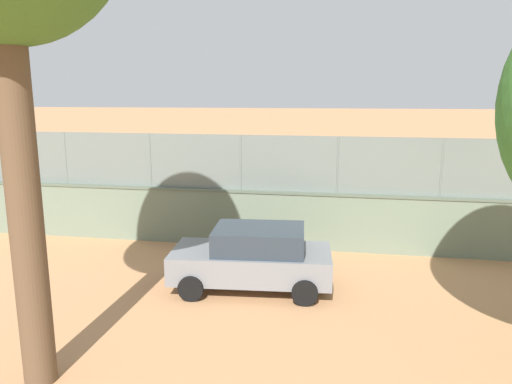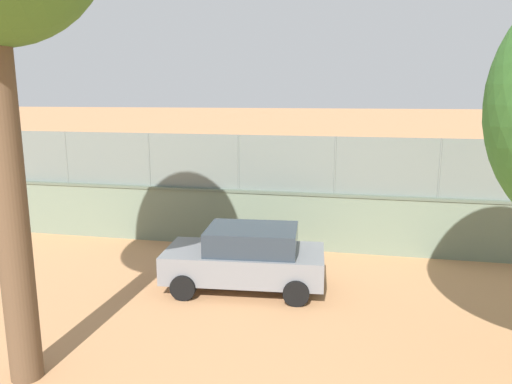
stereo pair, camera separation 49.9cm
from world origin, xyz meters
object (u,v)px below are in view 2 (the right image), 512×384
object	(u,v)px
player_baseline_waiting	(251,190)
spare_ball_by_wall	(461,245)
parked_car_grey	(246,257)
player_at_service_line	(305,192)
player_foreground_swinging	(187,192)
sports_ball	(211,215)

from	to	relation	value
player_baseline_waiting	spare_ball_by_wall	size ratio (longest dim) A/B	8.28
parked_car_grey	player_baseline_waiting	bearing A→B (deg)	-79.95
parked_car_grey	player_at_service_line	bearing A→B (deg)	-96.43
player_at_service_line	parked_car_grey	size ratio (longest dim) A/B	0.41
player_baseline_waiting	player_at_service_line	size ratio (longest dim) A/B	0.96
player_foreground_swinging	spare_ball_by_wall	xyz separation A→B (m)	(-10.14, 2.96, -0.75)
player_foreground_swinging	parked_car_grey	size ratio (longest dim) A/B	0.36
player_foreground_swinging	sports_ball	bearing A→B (deg)	153.17
sports_ball	spare_ball_by_wall	size ratio (longest dim) A/B	0.76
player_at_service_line	spare_ball_by_wall	bearing A→B (deg)	148.59
sports_ball	parked_car_grey	distance (m)	7.36
player_baseline_waiting	parked_car_grey	world-z (taller)	player_baseline_waiting
spare_ball_by_wall	player_foreground_swinging	bearing A→B (deg)	-16.27
player_foreground_swinging	spare_ball_by_wall	world-z (taller)	player_foreground_swinging
player_at_service_line	spare_ball_by_wall	xyz separation A→B (m)	(-5.29, 3.23, -0.90)
sports_ball	spare_ball_by_wall	world-z (taller)	spare_ball_by_wall
player_at_service_line	sports_ball	xyz separation A→B (m)	(3.67, 0.87, -0.92)
player_baseline_waiting	player_foreground_swinging	size ratio (longest dim) A/B	1.11
player_at_service_line	spare_ball_by_wall	size ratio (longest dim) A/B	8.62
player_foreground_swinging	spare_ball_by_wall	distance (m)	10.59
spare_ball_by_wall	player_baseline_waiting	bearing A→B (deg)	-24.79
player_foreground_swinging	sports_ball	distance (m)	1.53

